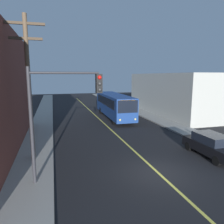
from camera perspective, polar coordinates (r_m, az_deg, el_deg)
ground_plane at (r=13.37m, az=12.45°, el=-15.81°), size 120.00×120.00×0.00m
sidewalk_left at (r=21.40m, az=-18.90°, el=-6.12°), size 2.50×90.00×0.15m
sidewalk_right at (r=25.04m, az=16.46°, el=-3.73°), size 2.50×90.00×0.15m
lane_stripe_center at (r=26.86m, az=-2.66°, el=-2.60°), size 0.16×60.00×0.01m
building_right_warehouse at (r=35.21m, az=19.84°, el=4.73°), size 12.00×18.26×6.06m
city_bus at (r=29.23m, az=0.54°, el=2.02°), size 2.82×12.20×3.20m
parked_car_black at (r=16.91m, az=25.09°, el=-7.97°), size 1.82×4.40×1.62m
utility_pole_near at (r=14.83m, az=-21.46°, el=7.51°), size 2.40×0.28×9.35m
traffic_signal_left_corner at (r=11.22m, az=-13.31°, el=2.27°), size 3.75×0.48×6.00m
fire_hydrant at (r=20.44m, az=23.60°, el=-5.67°), size 0.44×0.26×0.84m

